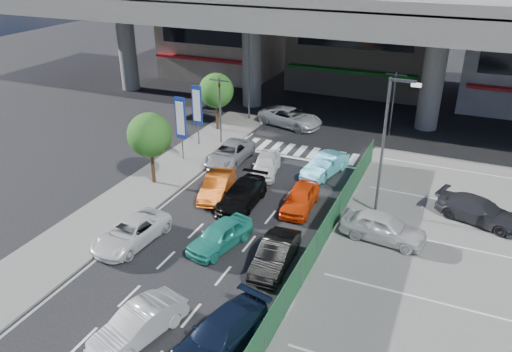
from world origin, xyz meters
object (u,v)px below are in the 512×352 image
at_px(tree_near, 150,135).
at_px(kei_truck_front_right, 325,165).
at_px(minivan_navy_back, 220,335).
at_px(taxi_orange_right, 300,198).
at_px(taxi_orange_left, 217,186).
at_px(wagon_silver_front_left, 230,153).
at_px(signboard_near, 181,120).
at_px(parked_sedan_dgrey, 479,211).
at_px(traffic_light_left, 220,94).
at_px(traffic_cone, 349,220).
at_px(sedan_white_front_mid, 266,164).
at_px(parked_sedan_white, 383,227).
at_px(tree_far, 216,91).
at_px(signboard_far, 197,107).
at_px(taxi_teal_mid, 220,235).
at_px(street_lamp_right, 387,136).
at_px(crossing_wagon_silver, 291,117).
at_px(hatch_white_back_mid, 139,324).
at_px(sedan_black_mid, 242,195).
at_px(sedan_white_mid_left, 131,232).
at_px(hatch_black_mid_right, 275,254).
at_px(street_lamp_left, 251,66).

distance_m(tree_near, kei_truck_front_right, 11.71).
height_order(minivan_navy_back, taxi_orange_right, same).
xyz_separation_m(taxi_orange_left, wagon_silver_front_left, (-1.60, 4.96, -0.01)).
height_order(signboard_near, parked_sedan_dgrey, signboard_near).
relative_size(traffic_light_left, traffic_cone, 7.68).
bearing_deg(minivan_navy_back, taxi_orange_left, 131.02).
xyz_separation_m(taxi_orange_right, traffic_cone, (3.15, -0.87, -0.29)).
height_order(sedan_white_front_mid, parked_sedan_white, parked_sedan_white).
bearing_deg(tree_far, minivan_navy_back, -62.22).
bearing_deg(parked_sedan_white, signboard_far, 68.61).
height_order(minivan_navy_back, kei_truck_front_right, same).
distance_m(minivan_navy_back, taxi_teal_mid, 7.13).
distance_m(signboard_near, tree_near, 4.01).
height_order(street_lamp_right, tree_far, street_lamp_right).
height_order(minivan_navy_back, crossing_wagon_silver, crossing_wagon_silver).
height_order(taxi_teal_mid, parked_sedan_dgrey, parked_sedan_dgrey).
xyz_separation_m(taxi_orange_right, wagon_silver_front_left, (-6.82, 4.43, -0.01)).
bearing_deg(sedan_white_front_mid, taxi_orange_left, -122.65).
height_order(tree_near, hatch_white_back_mid, tree_near).
height_order(signboard_far, taxi_teal_mid, signboard_far).
distance_m(sedan_black_mid, sedan_white_front_mid, 4.68).
bearing_deg(wagon_silver_front_left, signboard_near, -161.16).
bearing_deg(parked_sedan_dgrey, traffic_light_left, 93.78).
distance_m(sedan_white_mid_left, taxi_orange_right, 9.84).
height_order(street_lamp_right, hatch_black_mid_right, street_lamp_right).
xyz_separation_m(signboard_near, hatch_black_mid_right, (10.78, -9.27, -2.37)).
height_order(taxi_orange_left, crossing_wagon_silver, crossing_wagon_silver).
distance_m(minivan_navy_back, traffic_cone, 11.20).
height_order(street_lamp_left, tree_far, street_lamp_left).
bearing_deg(minivan_navy_back, tree_far, 130.71).
bearing_deg(crossing_wagon_silver, tree_far, 136.87).
distance_m(crossing_wagon_silver, parked_sedan_white, 18.13).
distance_m(tree_far, sedan_black_mid, 13.37).
bearing_deg(tree_near, taxi_teal_mid, -33.29).
height_order(tree_near, taxi_teal_mid, tree_near).
bearing_deg(kei_truck_front_right, taxi_orange_right, -75.71).
bearing_deg(traffic_light_left, sedan_black_mid, -55.73).
bearing_deg(traffic_light_left, parked_sedan_dgrey, -14.48).
distance_m(minivan_navy_back, kei_truck_front_right, 16.96).
height_order(taxi_teal_mid, kei_truck_front_right, same).
xyz_separation_m(hatch_white_back_mid, taxi_teal_mid, (-0.03, 7.11, 0.00)).
relative_size(taxi_orange_left, traffic_cone, 6.19).
distance_m(tree_near, sedan_black_mid, 7.05).
xyz_separation_m(street_lamp_right, minivan_navy_back, (-3.56, -13.16, -4.08)).
relative_size(wagon_silver_front_left, kei_truck_front_right, 1.16).
relative_size(signboard_far, kei_truck_front_right, 1.12).
xyz_separation_m(signboard_near, wagon_silver_front_left, (3.19, 1.10, -2.39)).
xyz_separation_m(traffic_light_left, sedan_white_mid_left, (2.13, -14.37, -3.29)).
height_order(sedan_white_mid_left, sedan_black_mid, sedan_black_mid).
relative_size(street_lamp_right, hatch_white_back_mid, 1.91).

